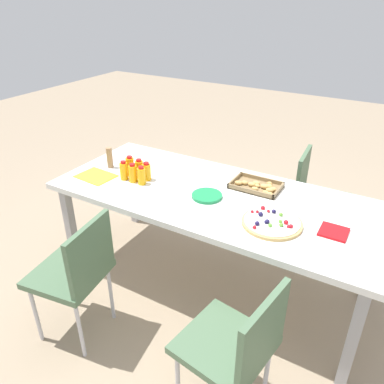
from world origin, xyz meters
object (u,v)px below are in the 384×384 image
object	(u,v)px
juice_bottle_2	(142,176)
juice_bottle_3	(130,167)
chair_near_right	(237,345)
chair_far_right	(315,194)
fruit_pizza	(272,222)
cardboard_tube	(110,158)
juice_bottle_0	(124,171)
paper_folder	(96,176)
chair_near_left	(77,270)
plate_stack	(207,196)
party_table	(214,202)
juice_bottle_1	(133,173)
juice_bottle_5	(147,172)
snack_tray	(257,186)
napkin_stack	(334,232)
juice_bottle_4	(139,169)

from	to	relation	value
juice_bottle_2	juice_bottle_3	xyz separation A→B (m)	(-0.15, 0.07, 0.01)
chair_near_right	chair_far_right	world-z (taller)	same
fruit_pizza	cardboard_tube	distance (m)	1.33
juice_bottle_0	paper_folder	bearing A→B (deg)	-160.78
chair_near_left	plate_stack	size ratio (longest dim) A/B	4.20
juice_bottle_0	juice_bottle_2	xyz separation A→B (m)	(0.15, 0.00, -0.00)
party_table	fruit_pizza	distance (m)	0.48
juice_bottle_1	juice_bottle_5	world-z (taller)	juice_bottle_1
juice_bottle_0	snack_tray	world-z (taller)	juice_bottle_0
chair_far_right	paper_folder	world-z (taller)	chair_far_right
chair_near_left	cardboard_tube	bearing A→B (deg)	18.80
chair_near_left	napkin_stack	distance (m)	1.47
chair_near_right	snack_tray	xyz separation A→B (m)	(-0.34, 1.05, 0.26)
snack_tray	cardboard_tube	distance (m)	1.11
juice_bottle_3	juice_bottle_2	bearing A→B (deg)	-23.58
chair_near_right	chair_far_right	distance (m)	1.63
juice_bottle_2	cardboard_tube	size ratio (longest dim) A/B	0.84
napkin_stack	cardboard_tube	xyz separation A→B (m)	(-1.65, 0.05, 0.07)
juice_bottle_5	napkin_stack	distance (m)	1.29
paper_folder	cardboard_tube	bearing A→B (deg)	95.10
juice_bottle_4	plate_stack	bearing A→B (deg)	-1.77
party_table	snack_tray	world-z (taller)	snack_tray
juice_bottle_4	fruit_pizza	bearing A→B (deg)	-6.17
juice_bottle_0	juice_bottle_3	size ratio (longest dim) A/B	0.92
juice_bottle_0	fruit_pizza	bearing A→B (deg)	-1.66
juice_bottle_3	juice_bottle_5	bearing A→B (deg)	1.68
juice_bottle_3	paper_folder	bearing A→B (deg)	-145.71
juice_bottle_4	paper_folder	bearing A→B (deg)	-151.72
cardboard_tube	paper_folder	bearing A→B (deg)	-84.90
cardboard_tube	paper_folder	size ratio (longest dim) A/B	0.61
juice_bottle_5	snack_tray	distance (m)	0.77
chair_near_left	plate_stack	distance (m)	0.91
chair_near_right	juice_bottle_4	bearing A→B (deg)	63.78
paper_folder	napkin_stack	bearing A→B (deg)	4.52
juice_bottle_1	plate_stack	world-z (taller)	juice_bottle_1
plate_stack	cardboard_tube	distance (m)	0.85
juice_bottle_1	juice_bottle_3	bearing A→B (deg)	138.86
chair_far_right	snack_tray	distance (m)	0.70
chair_near_left	fruit_pizza	world-z (taller)	chair_near_left
juice_bottle_0	juice_bottle_3	distance (m)	0.07
party_table	juice_bottle_4	size ratio (longest dim) A/B	15.59
chair_near_left	cardboard_tube	world-z (taller)	cardboard_tube
juice_bottle_2	plate_stack	bearing A→B (deg)	7.02
juice_bottle_3	fruit_pizza	bearing A→B (deg)	-5.24
chair_far_right	juice_bottle_2	distance (m)	1.39
fruit_pizza	paper_folder	distance (m)	1.31
chair_near_right	snack_tray	size ratio (longest dim) A/B	2.53
chair_near_right	fruit_pizza	size ratio (longest dim) A/B	2.40
snack_tray	juice_bottle_3	bearing A→B (deg)	-162.48
juice_bottle_1	chair_far_right	bearing A→B (deg)	40.98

